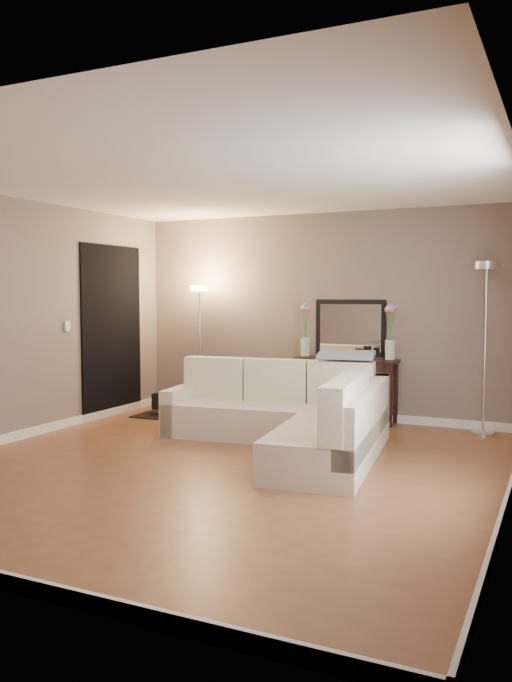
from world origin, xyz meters
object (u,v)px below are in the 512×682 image
at_px(sectional_sofa, 294,417).
at_px(floor_lamp_unlit, 486,313).
at_px(console_table, 340,385).
at_px(floor_lamp_lit, 200,323).

bearing_deg(sectional_sofa, floor_lamp_unlit, 40.14).
xyz_separation_m(console_table, floor_lamp_unlit, (1.72, -0.11, 0.92)).
bearing_deg(floor_lamp_unlit, floor_lamp_lit, -178.80).
distance_m(floor_lamp_lit, floor_lamp_unlit, 3.61).
height_order(floor_lamp_lit, floor_lamp_unlit, floor_lamp_unlit).
xyz_separation_m(floor_lamp_lit, floor_lamp_unlit, (3.61, 0.08, 0.17)).
bearing_deg(sectional_sofa, console_table, 90.50).
relative_size(sectional_sofa, floor_lamp_unlit, 1.38).
distance_m(console_table, floor_lamp_unlit, 1.95).
bearing_deg(console_table, floor_lamp_lit, -174.29).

